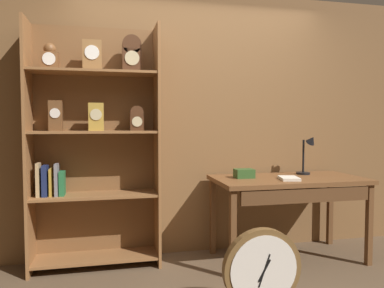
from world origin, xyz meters
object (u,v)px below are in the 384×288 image
bookshelf (94,142)px  desk_lamp (308,153)px  open_repair_manual (289,178)px  toolbox_small (244,173)px  workbench (289,187)px  round_clock_large (262,271)px

bookshelf → desk_lamp: bookshelf is taller
bookshelf → open_repair_manual: 1.80m
desk_lamp → toolbox_small: desk_lamp is taller
bookshelf → workbench: 1.85m
open_repair_manual → round_clock_large: bearing=-114.9°
toolbox_small → bookshelf: bearing=173.0°
round_clock_large → desk_lamp: bearing=48.3°
bookshelf → open_repair_manual: bearing=-11.9°
open_repair_manual → round_clock_large: (-0.60, -0.78, -0.50)m
workbench → open_repair_manual: bearing=-119.9°
desk_lamp → workbench: bearing=-148.6°
toolbox_small → open_repair_manual: 0.41m
workbench → desk_lamp: size_ratio=3.48×
workbench → round_clock_large: (-0.65, -0.88, -0.40)m
bookshelf → open_repair_manual: (1.73, -0.37, -0.34)m
workbench → toolbox_small: size_ratio=8.00×
bookshelf → toolbox_small: size_ratio=12.38×
bookshelf → workbench: size_ratio=1.55×
desk_lamp → toolbox_small: (-0.70, -0.08, -0.17)m
desk_lamp → open_repair_manual: bearing=-141.4°
bookshelf → desk_lamp: bearing=-2.5°
workbench → bookshelf: bearing=171.5°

